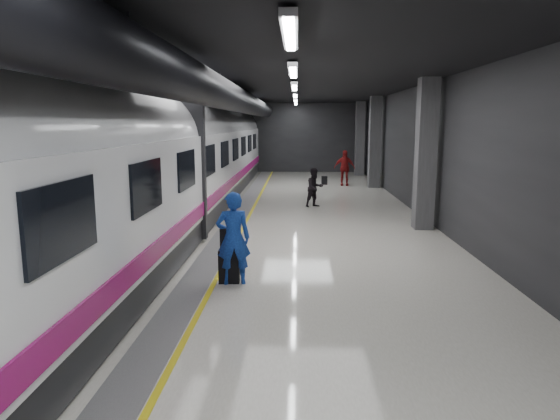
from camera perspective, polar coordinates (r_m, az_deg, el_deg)
ground at (r=13.52m, az=-1.08°, el=-3.72°), size 40.00×40.00×0.00m
platform_hall at (r=14.12m, az=-2.10°, el=11.33°), size 10.02×40.02×4.51m
train at (r=13.75m, az=-14.80°, el=4.93°), size 3.05×38.00×4.05m
traveler_main at (r=9.93m, az=-5.36°, el=-3.23°), size 0.75×0.55×1.86m
suitcase_main at (r=10.16m, az=-5.83°, el=-6.40°), size 0.43×0.28×0.68m
shoulder_bag at (r=10.01m, az=-5.86°, el=-3.34°), size 0.35×0.22×0.44m
traveler_far_a at (r=19.15m, az=3.99°, el=2.57°), size 0.92×0.86×1.50m
traveler_far_b at (r=26.02m, az=7.37°, el=4.80°), size 1.09×0.50×1.82m
suitcase_far at (r=26.34m, az=5.09°, el=3.39°), size 0.31×0.21×0.44m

